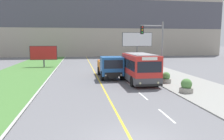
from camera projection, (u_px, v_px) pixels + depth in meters
lane_marking_centre at (130, 123)px, 11.35m from camera, size 2.88×140.00×0.01m
apartment_block_background at (85, 17)px, 62.27m from camera, size 80.00×8.04×22.19m
city_bus at (140, 68)px, 22.04m from camera, size 2.67×6.06×2.99m
dump_truck at (111, 67)px, 24.86m from camera, size 2.46×6.65×2.54m
traffic_light_mast at (156, 45)px, 21.04m from camera, size 2.28×0.32×6.10m
billboard_large at (137, 40)px, 42.85m from camera, size 6.02×0.24×5.95m
billboard_small at (44, 53)px, 35.84m from camera, size 4.37×0.24×3.48m
planter_round_near at (186, 86)px, 17.79m from camera, size 1.11×1.11×1.15m
planter_round_second at (166, 78)px, 21.88m from camera, size 1.01×1.01×1.10m
planter_round_third at (152, 72)px, 25.98m from camera, size 1.14×1.14×1.14m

